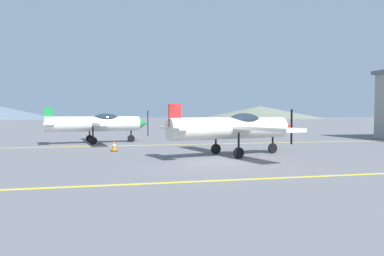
{
  "coord_description": "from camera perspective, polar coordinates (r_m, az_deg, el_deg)",
  "views": [
    {
      "loc": [
        -3.87,
        -14.98,
        2.07
      ],
      "look_at": [
        0.72,
        6.0,
        1.2
      ],
      "focal_mm": 32.15,
      "sensor_mm": 36.0,
      "label": 1
    }
  ],
  "objects": [
    {
      "name": "ground_plane",
      "position": [
        15.61,
        2.14,
        -5.3
      ],
      "size": [
        400.0,
        400.0,
        0.0
      ],
      "primitive_type": "plane",
      "color": "slate"
    },
    {
      "name": "apron_line_near",
      "position": [
        11.06,
        8.47,
        -8.46
      ],
      "size": [
        80.0,
        0.16,
        0.01
      ],
      "primitive_type": "cube",
      "color": "yellow",
      "rests_on": "ground_plane"
    },
    {
      "name": "apron_line_far",
      "position": [
        23.27,
        -2.71,
        -2.78
      ],
      "size": [
        80.0,
        0.16,
        0.01
      ],
      "primitive_type": "cube",
      "color": "yellow",
      "rests_on": "ground_plane"
    },
    {
      "name": "airplane_near",
      "position": [
        17.13,
        7.11,
        0.13
      ],
      "size": [
        7.37,
        8.37,
        2.52
      ],
      "color": "silver",
      "rests_on": "ground_plane"
    },
    {
      "name": "airplane_mid",
      "position": [
        25.34,
        -15.34,
        0.76
      ],
      "size": [
        7.36,
        8.42,
        2.52
      ],
      "color": "white",
      "rests_on": "ground_plane"
    },
    {
      "name": "traffic_cone_front",
      "position": [
        19.63,
        -12.79,
        -2.94
      ],
      "size": [
        0.36,
        0.36,
        0.59
      ],
      "color": "black",
      "rests_on": "ground_plane"
    },
    {
      "name": "hill_centerleft",
      "position": [
        172.8,
        11.22,
        2.58
      ],
      "size": [
        60.23,
        60.23,
        6.03
      ],
      "primitive_type": "cone",
      "color": "slate",
      "rests_on": "ground_plane"
    }
  ]
}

